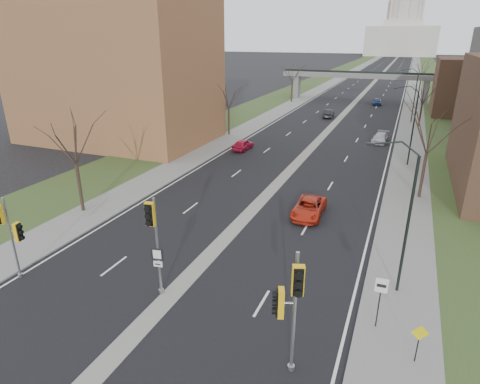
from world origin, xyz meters
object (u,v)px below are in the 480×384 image
Objects in this scene: speed_limit_sign at (380,294)px; warning_sign at (419,338)px; signal_pole_right at (290,299)px; car_right_mid at (380,138)px; car_left_near at (243,145)px; car_left_far at (329,113)px; car_right_near at (309,208)px; signal_pole_left at (10,228)px; signal_pole_median at (154,231)px; car_right_far at (377,102)px.

speed_limit_sign is 2.62m from warning_sign.
signal_pole_right reaches higher than car_right_mid.
car_left_near is 26.90m from car_left_far.
car_left_far is at bearing 97.33° from car_right_near.
car_left_near is (-15.59, 33.35, -3.18)m from signal_pole_right.
warning_sign is 41.63m from car_right_mid.
signal_pole_right reaches higher than warning_sign.
warning_sign is (22.07, 1.87, -2.01)m from signal_pole_left.
warning_sign is at bearing 101.83° from car_left_far.
car_left_far is 43.47m from car_right_near.
signal_pole_median reaches higher than car_right_near.
car_right_mid is (-4.71, 41.36, -0.74)m from warning_sign.
car_right_far is at bearing 83.50° from warning_sign.
signal_pole_right is 1.46× the size of car_right_far.
speed_limit_sign is 0.65× the size of car_left_far.
car_left_far is (-9.63, 59.58, -3.15)m from signal_pole_right.
car_left_near is 46.04m from car_right_far.
car_right_near is (-8.16, 13.86, -0.71)m from warning_sign.
signal_pole_left is at bearing -172.84° from speed_limit_sign.
warning_sign is at bearing -60.96° from car_right_near.
car_right_far reaches higher than car_left_near.
signal_pole_right reaches higher than signal_pole_left.
signal_pole_left reaches higher than car_left_near.
signal_pole_median is 2.97× the size of warning_sign.
car_right_far is (12.74, 44.25, 0.00)m from car_left_near.
signal_pole_left is at bearing 172.24° from warning_sign.
signal_pole_median is 1.45× the size of car_right_far.
signal_pole_right is at bearing -164.49° from warning_sign.
car_left_near is (-7.37, 30.75, -3.40)m from signal_pole_median.
signal_pole_median reaches higher than signal_pole_left.
signal_pole_right is 77.72m from car_right_far.
signal_pole_left is at bearing 90.04° from car_left_near.
car_left_far is at bearing 100.25° from speed_limit_sign.
warning_sign reaches higher than car_right_mid.
car_right_near is at bearing 80.17° from signal_pole_right.
signal_pole_left reaches higher than car_right_far.
warning_sign is at bearing -77.96° from car_right_mid.
car_right_far is (6.78, 18.02, -0.02)m from car_left_far.
car_right_mid is (8.66, 41.50, -3.43)m from signal_pole_median.
car_right_far is at bearing 75.59° from signal_pole_median.
signal_pole_median is 1.46× the size of car_left_near.
signal_pole_left is at bearing -107.93° from car_right_far.
car_right_mid is (3.45, 27.49, -0.02)m from car_right_near.
car_right_mid is (10.07, -15.47, -0.05)m from car_left_far.
signal_pole_left is 8.90m from signal_pole_median.
car_right_far is at bearing -113.37° from car_left_far.
speed_limit_sign is 34.52m from car_left_near.
speed_limit_sign is at bearing 100.49° from car_left_far.
warning_sign is 16.10m from car_right_near.
car_right_far is at bearing 88.42° from car_right_near.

